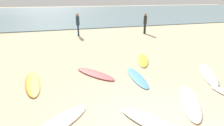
{
  "coord_description": "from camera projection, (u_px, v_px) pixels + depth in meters",
  "views": [
    {
      "loc": [
        -2.07,
        -3.22,
        3.11
      ],
      "look_at": [
        0.17,
        4.24,
        0.3
      ],
      "focal_mm": 29.88,
      "sensor_mm": 36.0,
      "label": 1
    }
  ],
  "objects": [
    {
      "name": "surfboard_0",
      "position": [
        159.0,
        126.0,
        4.68
      ],
      "size": [
        1.71,
        2.26,
        0.08
      ],
      "primitive_type": "ellipsoid",
      "rotation": [
        0.0,
        0.0,
        3.7
      ],
      "color": "silver",
      "rests_on": "ground_plane"
    },
    {
      "name": "surfboard_2",
      "position": [
        59.0,
        123.0,
        4.8
      ],
      "size": [
        1.89,
        1.69,
        0.06
      ],
      "primitive_type": "ellipsoid",
      "rotation": [
        0.0,
        0.0,
        2.25
      ],
      "color": "#F9EACC",
      "rests_on": "ground_plane"
    },
    {
      "name": "surfboard_4",
      "position": [
        208.0,
        74.0,
        7.79
      ],
      "size": [
        1.8,
        2.47,
        0.09
      ],
      "primitive_type": "ellipsoid",
      "rotation": [
        0.0,
        0.0,
        2.59
      ],
      "color": "white",
      "rests_on": "ground_plane"
    },
    {
      "name": "ocean_water",
      "position": [
        65.0,
        13.0,
        36.27
      ],
      "size": [
        120.0,
        40.0,
        0.08
      ],
      "primitive_type": "cube",
      "color": "slate",
      "rests_on": "ground_plane"
    },
    {
      "name": "surfboard_8",
      "position": [
        190.0,
        102.0,
        5.74
      ],
      "size": [
        1.54,
        2.14,
        0.07
      ],
      "primitive_type": "ellipsoid",
      "rotation": [
        0.0,
        0.0,
        -0.52
      ],
      "color": "silver",
      "rests_on": "ground_plane"
    },
    {
      "name": "surfboard_7",
      "position": [
        95.0,
        74.0,
        7.79
      ],
      "size": [
        1.59,
        2.0,
        0.09
      ],
      "primitive_type": "ellipsoid",
      "rotation": [
        0.0,
        0.0,
        3.73
      ],
      "color": "#D65050",
      "rests_on": "ground_plane"
    },
    {
      "name": "surfboard_3",
      "position": [
        143.0,
        60.0,
        9.44
      ],
      "size": [
        1.3,
        2.1,
        0.08
      ],
      "primitive_type": "ellipsoid",
      "rotation": [
        0.0,
        0.0,
        -0.42
      ],
      "color": "yellow",
      "rests_on": "ground_plane"
    },
    {
      "name": "surfboard_6",
      "position": [
        33.0,
        83.0,
        6.95
      ],
      "size": [
        0.81,
        2.35,
        0.08
      ],
      "primitive_type": "ellipsoid",
      "rotation": [
        0.0,
        0.0,
        0.13
      ],
      "color": "orange",
      "rests_on": "ground_plane"
    },
    {
      "name": "surfboard_1",
      "position": [
        137.0,
        77.0,
        7.48
      ],
      "size": [
        0.62,
        2.12,
        0.06
      ],
      "primitive_type": "ellipsoid",
      "rotation": [
        0.0,
        0.0,
        -0.07
      ],
      "color": "#5196DF",
      "rests_on": "ground_plane"
    },
    {
      "name": "beachgoer_near",
      "position": [
        145.0,
        22.0,
        16.02
      ],
      "size": [
        0.4,
        0.4,
        1.73
      ],
      "rotation": [
        0.0,
        0.0,
        3.98
      ],
      "color": "black",
      "rests_on": "ground_plane"
    },
    {
      "name": "beachgoer_mid",
      "position": [
        78.0,
        23.0,
        15.16
      ],
      "size": [
        0.31,
        0.34,
        1.8
      ],
      "rotation": [
        0.0,
        0.0,
        4.61
      ],
      "color": "#1E3342",
      "rests_on": "ground_plane"
    }
  ]
}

